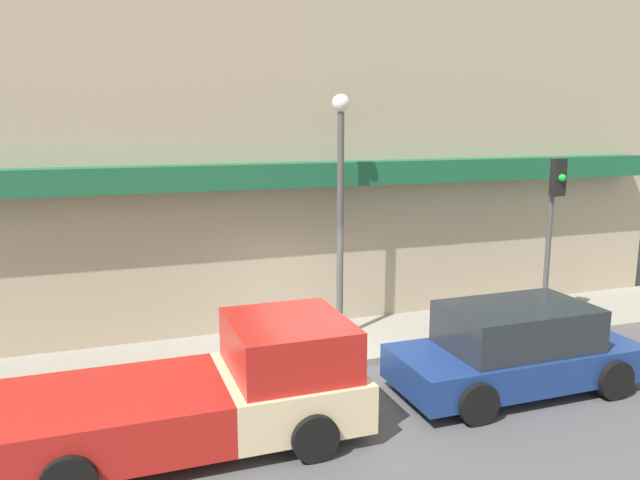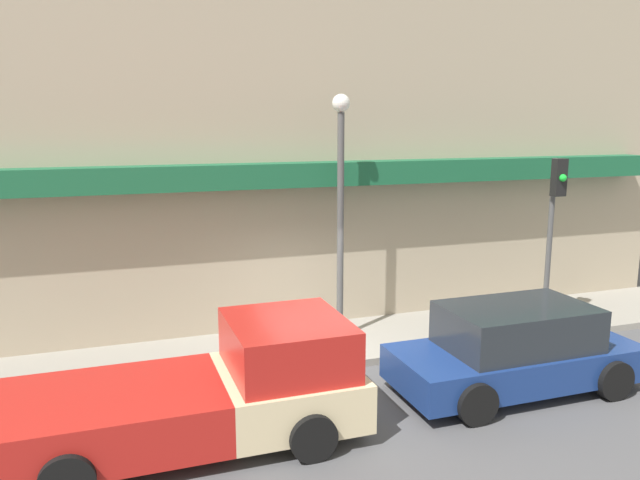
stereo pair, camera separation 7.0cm
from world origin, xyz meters
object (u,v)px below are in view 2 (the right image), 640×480
(pickup_truck, at_px, (211,391))
(parked_car, at_px, (515,349))
(fire_hydrant, at_px, (244,345))
(street_lamp, at_px, (341,187))
(traffic_light, at_px, (554,212))

(pickup_truck, distance_m, parked_car, 5.29)
(pickup_truck, height_order, fire_hydrant, pickup_truck)
(street_lamp, bearing_deg, parked_car, -57.11)
(street_lamp, xyz_separation_m, traffic_light, (4.66, -0.80, -0.63))
(fire_hydrant, distance_m, street_lamp, 3.69)
(parked_car, xyz_separation_m, traffic_light, (2.61, 2.37, 1.96))
(fire_hydrant, bearing_deg, parked_car, -30.99)
(parked_car, distance_m, street_lamp, 4.58)
(parked_car, height_order, traffic_light, traffic_light)
(pickup_truck, bearing_deg, fire_hydrant, 65.95)
(parked_car, xyz_separation_m, street_lamp, (-2.05, 3.17, 2.59))
(pickup_truck, distance_m, fire_hydrant, 2.78)
(pickup_truck, xyz_separation_m, parked_car, (5.29, -0.00, -0.02))
(fire_hydrant, bearing_deg, traffic_light, -1.54)
(street_lamp, bearing_deg, traffic_light, -9.75)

